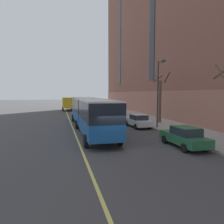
% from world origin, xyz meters
% --- Properties ---
extents(ground_plane, '(260.00, 260.00, 0.00)m').
position_xyz_m(ground_plane, '(0.00, 0.00, 0.00)').
color(ground_plane, '#424244').
extents(sidewalk, '(5.52, 160.00, 0.15)m').
position_xyz_m(sidewalk, '(9.30, 3.00, 0.07)').
color(sidewalk, '#9E9B93').
rests_on(sidewalk, ground).
extents(city_bus, '(2.95, 19.10, 3.48)m').
position_xyz_m(city_bus, '(-0.56, 8.74, 2.03)').
color(city_bus, '#19569E').
rests_on(city_bus, ground).
extents(parked_car_darkgray_0, '(2.08, 4.25, 1.56)m').
position_xyz_m(parked_car_darkgray_0, '(5.28, 18.69, 0.78)').
color(parked_car_darkgray_0, '#4C4C51').
rests_on(parked_car_darkgray_0, ground).
extents(parked_car_green_1, '(1.93, 4.64, 1.56)m').
position_xyz_m(parked_car_green_1, '(5.31, -0.69, 0.78)').
color(parked_car_green_1, '#23603D').
rests_on(parked_car_green_1, ground).
extents(parked_car_white_4, '(2.06, 4.73, 1.56)m').
position_xyz_m(parked_car_white_4, '(5.33, 9.17, 0.78)').
color(parked_car_white_4, silver).
rests_on(parked_car_white_4, ground).
extents(box_truck, '(2.36, 6.48, 3.06)m').
position_xyz_m(box_truck, '(-1.88, 36.77, 1.72)').
color(box_truck, gold).
rests_on(box_truck, ground).
extents(street_tree_far_uptown, '(1.85, 1.88, 6.64)m').
position_xyz_m(street_tree_far_uptown, '(9.34, 11.66, 3.43)').
color(street_tree_far_uptown, brown).
rests_on(street_tree_far_uptown, sidewalk).
extents(street_lamp, '(0.36, 1.48, 7.48)m').
position_xyz_m(street_lamp, '(7.14, 7.61, 4.68)').
color(street_lamp, '#2D2D30').
rests_on(street_lamp, sidewalk).
extents(lane_centerline, '(0.16, 140.00, 0.01)m').
position_xyz_m(lane_centerline, '(-2.26, 3.00, 0.00)').
color(lane_centerline, '#E0D66B').
rests_on(lane_centerline, ground).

